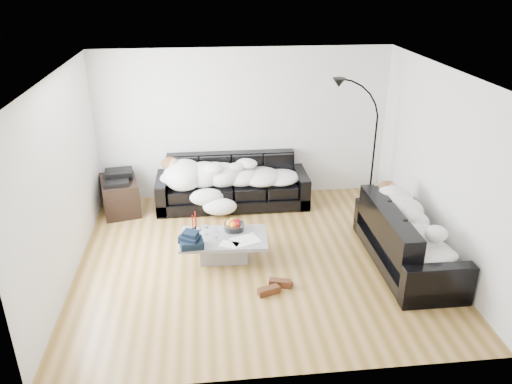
{
  "coord_description": "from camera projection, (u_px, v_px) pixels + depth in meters",
  "views": [
    {
      "loc": [
        -0.69,
        -6.02,
        3.77
      ],
      "look_at": [
        0.0,
        0.3,
        0.9
      ],
      "focal_mm": 35.0,
      "sensor_mm": 36.0,
      "label": 1
    }
  ],
  "objects": [
    {
      "name": "wall_right",
      "position": [
        441.0,
        166.0,
        6.79
      ],
      "size": [
        0.02,
        4.5,
        2.6
      ],
      "primitive_type": "cube",
      "color": "silver",
      "rests_on": "ground"
    },
    {
      "name": "ground",
      "position": [
        258.0,
        258.0,
        7.08
      ],
      "size": [
        5.0,
        5.0,
        0.0
      ],
      "primitive_type": "plane",
      "color": "brown",
      "rests_on": "ground"
    },
    {
      "name": "candle_left",
      "position": [
        193.0,
        223.0,
        7.08
      ],
      "size": [
        0.04,
        0.04,
        0.23
      ],
      "primitive_type": "cylinder",
      "rotation": [
        0.0,
        0.0,
        0.03
      ],
      "color": "maroon",
      "rests_on": "coffee_table"
    },
    {
      "name": "newspaper_a",
      "position": [
        245.0,
        240.0,
        6.84
      ],
      "size": [
        0.46,
        0.4,
        0.01
      ],
      "primitive_type": "cube",
      "rotation": [
        0.0,
        0.0,
        0.35
      ],
      "color": "silver",
      "rests_on": "coffee_table"
    },
    {
      "name": "wine_glass_a",
      "position": [
        206.0,
        229.0,
        6.96
      ],
      "size": [
        0.09,
        0.09,
        0.17
      ],
      "primitive_type": "cylinder",
      "rotation": [
        0.0,
        0.0,
        0.32
      ],
      "color": "white",
      "rests_on": "coffee_table"
    },
    {
      "name": "stereo",
      "position": [
        118.0,
        176.0,
        8.21
      ],
      "size": [
        0.48,
        0.39,
        0.13
      ],
      "primitive_type": "cube",
      "rotation": [
        0.0,
        0.0,
        0.12
      ],
      "color": "black",
      "rests_on": "av_cabinet"
    },
    {
      "name": "sofa_right",
      "position": [
        408.0,
        237.0,
        6.79
      ],
      "size": [
        0.89,
        2.07,
        0.84
      ],
      "primitive_type": "cube",
      "rotation": [
        0.0,
        0.0,
        1.57
      ],
      "color": "black",
      "rests_on": "ground"
    },
    {
      "name": "sleeper_back",
      "position": [
        232.0,
        172.0,
        8.38
      ],
      "size": [
        2.17,
        0.75,
        0.43
      ],
      "primitive_type": null,
      "color": "silver",
      "rests_on": "sofa_back"
    },
    {
      "name": "wall_left",
      "position": [
        62.0,
        182.0,
        6.3
      ],
      "size": [
        0.02,
        4.5,
        2.6
      ],
      "primitive_type": "cube",
      "color": "silver",
      "rests_on": "ground"
    },
    {
      "name": "teal_cushion",
      "position": [
        390.0,
        197.0,
        7.25
      ],
      "size": [
        0.42,
        0.38,
        0.2
      ],
      "primitive_type": "ellipsoid",
      "rotation": [
        0.0,
        0.0,
        0.24
      ],
      "color": "#0B484F",
      "rests_on": "sofa_right"
    },
    {
      "name": "ceiling",
      "position": [
        259.0,
        74.0,
        6.01
      ],
      "size": [
        5.0,
        5.0,
        0.0
      ],
      "primitive_type": "plane",
      "color": "white",
      "rests_on": "ground"
    },
    {
      "name": "candle_right",
      "position": [
        196.0,
        220.0,
        7.11
      ],
      "size": [
        0.05,
        0.05,
        0.27
      ],
      "primitive_type": "cylinder",
      "rotation": [
        0.0,
        0.0,
        -0.01
      ],
      "color": "maroon",
      "rests_on": "coffee_table"
    },
    {
      "name": "coffee_table",
      "position": [
        224.0,
        248.0,
        7.01
      ],
      "size": [
        1.23,
        0.76,
        0.35
      ],
      "primitive_type": "cube",
      "rotation": [
        0.0,
        0.0,
        -0.06
      ],
      "color": "#939699",
      "rests_on": "ground"
    },
    {
      "name": "sleeper_right",
      "position": [
        410.0,
        223.0,
        6.7
      ],
      "size": [
        0.75,
        1.78,
        0.43
      ],
      "primitive_type": null,
      "rotation": [
        0.0,
        0.0,
        1.57
      ],
      "color": "silver",
      "rests_on": "sofa_right"
    },
    {
      "name": "av_cabinet",
      "position": [
        120.0,
        195.0,
        8.35
      ],
      "size": [
        0.74,
        0.93,
        0.57
      ],
      "primitive_type": "cube",
      "rotation": [
        0.0,
        0.0,
        0.23
      ],
      "color": "black",
      "rests_on": "ground"
    },
    {
      "name": "newspaper_b",
      "position": [
        229.0,
        244.0,
        6.74
      ],
      "size": [
        0.3,
        0.26,
        0.01
      ],
      "primitive_type": "cube",
      "rotation": [
        0.0,
        0.0,
        -0.4
      ],
      "color": "silver",
      "rests_on": "coffee_table"
    },
    {
      "name": "fruit_bowl",
      "position": [
        234.0,
        224.0,
        7.08
      ],
      "size": [
        0.32,
        0.32,
        0.17
      ],
      "primitive_type": "cylinder",
      "rotation": [
        0.0,
        0.0,
        0.15
      ],
      "color": "white",
      "rests_on": "coffee_table"
    },
    {
      "name": "wall_back",
      "position": [
        244.0,
        125.0,
        8.58
      ],
      "size": [
        5.0,
        0.02,
        2.6
      ],
      "primitive_type": "cube",
      "color": "silver",
      "rests_on": "ground"
    },
    {
      "name": "floor_lamp",
      "position": [
        374.0,
        152.0,
        8.25
      ],
      "size": [
        0.77,
        0.54,
        1.96
      ],
      "primitive_type": null,
      "rotation": [
        0.0,
        0.0,
        -0.4
      ],
      "color": "black",
      "rests_on": "ground"
    },
    {
      "name": "shoes",
      "position": [
        274.0,
        287.0,
        6.36
      ],
      "size": [
        0.51,
        0.4,
        0.11
      ],
      "primitive_type": null,
      "rotation": [
        0.0,
        0.0,
        0.12
      ],
      "color": "#472311",
      "rests_on": "ground"
    },
    {
      "name": "wine_glass_b",
      "position": [
        199.0,
        232.0,
        6.87
      ],
      "size": [
        0.09,
        0.09,
        0.18
      ],
      "primitive_type": "cylinder",
      "rotation": [
        0.0,
        0.0,
        0.27
      ],
      "color": "white",
      "rests_on": "coffee_table"
    },
    {
      "name": "wine_glass_c",
      "position": [
        216.0,
        233.0,
        6.87
      ],
      "size": [
        0.07,
        0.07,
        0.15
      ],
      "primitive_type": "cylinder",
      "rotation": [
        0.0,
        0.0,
        0.17
      ],
      "color": "white",
      "rests_on": "coffee_table"
    },
    {
      "name": "sofa_back",
      "position": [
        232.0,
        182.0,
        8.51
      ],
      "size": [
        2.57,
        0.89,
        0.84
      ],
      "primitive_type": "cube",
      "color": "black",
      "rests_on": "ground"
    },
    {
      "name": "navy_jacket",
      "position": [
        189.0,
        236.0,
        6.63
      ],
      "size": [
        0.35,
        0.3,
        0.16
      ],
      "primitive_type": null,
      "rotation": [
        0.0,
        0.0,
        -0.11
      ],
      "color": "black",
      "rests_on": "coffee_table"
    }
  ]
}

